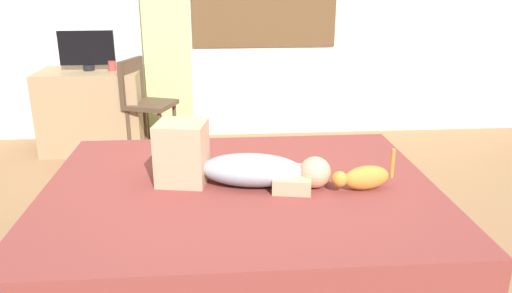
# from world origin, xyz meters

# --- Properties ---
(ground_plane) EXTENTS (16.00, 16.00, 0.00)m
(ground_plane) POSITION_xyz_m (0.00, 0.00, 0.00)
(ground_plane) COLOR olive
(bed) EXTENTS (2.18, 1.73, 0.47)m
(bed) POSITION_xyz_m (-0.01, -0.04, 0.23)
(bed) COLOR #997A56
(bed) RESTS_ON ground
(person_lying) EXTENTS (0.94, 0.40, 0.34)m
(person_lying) POSITION_xyz_m (-0.05, -0.01, 0.58)
(person_lying) COLOR #8C939E
(person_lying) RESTS_ON bed
(cat) EXTENTS (0.35, 0.16, 0.21)m
(cat) POSITION_xyz_m (0.63, -0.14, 0.53)
(cat) COLOR #C67A2D
(cat) RESTS_ON bed
(desk) EXTENTS (0.90, 0.56, 0.74)m
(desk) POSITION_xyz_m (-1.27, 2.00, 0.37)
(desk) COLOR #997A56
(desk) RESTS_ON ground
(tv_monitor) EXTENTS (0.48, 0.10, 0.35)m
(tv_monitor) POSITION_xyz_m (-1.27, 2.00, 0.92)
(tv_monitor) COLOR black
(tv_monitor) RESTS_ON desk
(cup) EXTENTS (0.07, 0.07, 0.09)m
(cup) POSITION_xyz_m (-1.06, 1.97, 0.78)
(cup) COLOR #B23D38
(cup) RESTS_ON desk
(chair_by_desk) EXTENTS (0.49, 0.49, 0.86)m
(chair_by_desk) POSITION_xyz_m (-0.79, 1.84, 0.51)
(chair_by_desk) COLOR #4C3828
(chair_by_desk) RESTS_ON ground
(curtain_left) EXTENTS (0.44, 0.06, 2.41)m
(curtain_left) POSITION_xyz_m (-0.59, 2.28, 1.20)
(curtain_left) COLOR #ADCC75
(curtain_left) RESTS_ON ground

